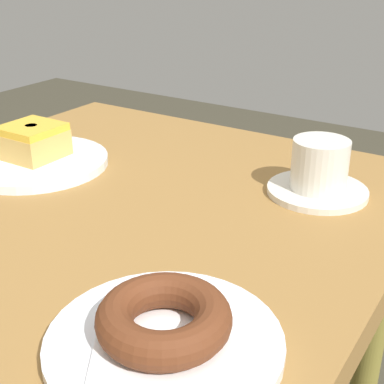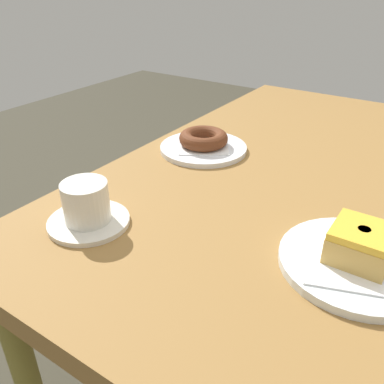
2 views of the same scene
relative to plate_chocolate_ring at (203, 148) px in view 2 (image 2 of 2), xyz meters
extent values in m
plane|color=#3F3B2D|center=(-0.03, 0.23, -0.71)|extent=(6.00, 6.00, 0.00)
cube|color=olive|center=(-0.03, 0.23, -0.03)|extent=(1.23, 0.74, 0.04)
cylinder|color=olive|center=(-0.58, -0.07, -0.38)|extent=(0.05, 0.05, 0.67)
cylinder|color=white|center=(0.00, 0.00, 0.00)|extent=(0.21, 0.21, 0.01)
cube|color=white|center=(0.00, 0.00, 0.01)|extent=(0.16, 0.16, 0.00)
torus|color=#5C2E18|center=(0.00, 0.00, 0.03)|extent=(0.12, 0.12, 0.03)
cylinder|color=white|center=(0.24, 0.42, 0.00)|extent=(0.23, 0.23, 0.01)
cube|color=white|center=(0.24, 0.42, 0.01)|extent=(0.19, 0.19, 0.00)
cube|color=tan|center=(0.24, 0.42, 0.03)|extent=(0.08, 0.08, 0.04)
cube|color=yellow|center=(0.24, 0.42, 0.06)|extent=(0.08, 0.08, 0.01)
cylinder|color=tan|center=(0.24, 0.42, 0.06)|extent=(0.02, 0.02, 0.00)
cylinder|color=silver|center=(0.38, 0.01, 0.00)|extent=(0.14, 0.14, 0.01)
cylinder|color=silver|center=(0.38, 0.01, 0.04)|extent=(0.08, 0.08, 0.07)
cylinder|color=black|center=(0.38, 0.01, 0.07)|extent=(0.07, 0.07, 0.00)
camera|label=1|loc=(-0.31, -0.22, 0.31)|focal=51.53mm
camera|label=2|loc=(0.77, 0.48, 0.38)|focal=38.04mm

